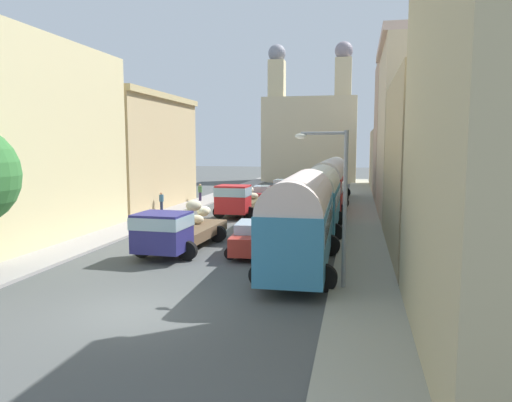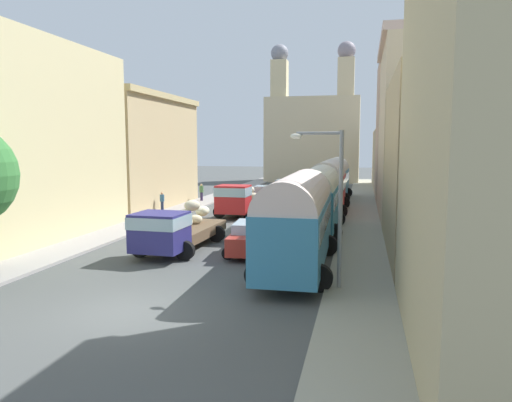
# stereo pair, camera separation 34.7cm
# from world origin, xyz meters

# --- Properties ---
(ground_plane) EXTENTS (154.00, 154.00, 0.00)m
(ground_plane) POSITION_xyz_m (0.00, 27.00, 0.00)
(ground_plane) COLOR #4C4F4F
(sidewalk_left) EXTENTS (2.50, 70.00, 0.14)m
(sidewalk_left) POSITION_xyz_m (-7.25, 27.00, 0.07)
(sidewalk_left) COLOR #9B9693
(sidewalk_left) RESTS_ON ground
(sidewalk_right) EXTENTS (2.50, 70.00, 0.14)m
(sidewalk_right) POSITION_xyz_m (7.25, 27.00, 0.07)
(sidewalk_right) COLOR #9B9B8A
(sidewalk_right) RESTS_ON ground
(building_left_1) EXTENTS (5.62, 13.04, 10.97)m
(building_left_1) POSITION_xyz_m (-11.31, 10.04, 5.49)
(building_left_1) COLOR beige
(building_left_1) RESTS_ON ground
(building_left_2) EXTENTS (5.81, 14.02, 9.48)m
(building_left_2) POSITION_xyz_m (-11.14, 23.96, 4.76)
(building_left_2) COLOR tan
(building_left_2) RESTS_ON ground
(building_right_1) EXTENTS (5.49, 11.87, 8.50)m
(building_right_1) POSITION_xyz_m (11.24, 10.94, 4.25)
(building_right_1) COLOR tan
(building_right_1) RESTS_ON ground
(building_right_2) EXTENTS (6.30, 12.20, 12.78)m
(building_right_2) POSITION_xyz_m (11.37, 23.44, 6.42)
(building_right_2) COLOR beige
(building_right_2) RESTS_ON ground
(building_right_3) EXTENTS (4.73, 9.50, 13.16)m
(building_right_3) POSITION_xyz_m (10.86, 35.08, 6.58)
(building_right_3) COLOR tan
(building_right_3) RESTS_ON ground
(building_right_4) EXTENTS (4.81, 14.63, 7.11)m
(building_right_4) POSITION_xyz_m (10.90, 47.64, 3.55)
(building_right_4) COLOR tan
(building_right_4) RESTS_ON ground
(distant_church) EXTENTS (13.35, 6.18, 19.51)m
(distant_church) POSITION_xyz_m (0.00, 56.81, 6.74)
(distant_church) COLOR beige
(distant_church) RESTS_ON ground
(parked_bus_0) EXTENTS (3.40, 9.50, 4.11)m
(parked_bus_0) POSITION_xyz_m (4.60, 6.50, 2.28)
(parked_bus_0) COLOR teal
(parked_bus_0) RESTS_ON ground
(parked_bus_1) EXTENTS (3.29, 8.26, 4.00)m
(parked_bus_1) POSITION_xyz_m (4.60, 15.50, 2.21)
(parked_bus_1) COLOR teal
(parked_bus_1) RESTS_ON ground
(parked_bus_2) EXTENTS (3.35, 8.50, 4.12)m
(parked_bus_2) POSITION_xyz_m (4.60, 24.50, 2.27)
(parked_bus_2) COLOR red
(parked_bus_2) RESTS_ON ground
(parked_bus_3) EXTENTS (3.35, 8.54, 4.10)m
(parked_bus_3) POSITION_xyz_m (4.60, 33.50, 2.27)
(parked_bus_3) COLOR teal
(parked_bus_3) RESTS_ON ground
(cargo_truck_0) EXTENTS (3.35, 7.45, 2.43)m
(cargo_truck_0) POSITION_xyz_m (-1.79, 8.54, 1.19)
(cargo_truck_0) COLOR navy
(cargo_truck_0) RESTS_ON ground
(cargo_truck_1) EXTENTS (3.23, 6.96, 2.45)m
(cargo_truck_1) POSITION_xyz_m (-1.79, 21.05, 1.25)
(cargo_truck_1) COLOR red
(cargo_truck_1) RESTS_ON ground
(car_0) EXTENTS (2.28, 3.80, 1.64)m
(car_0) POSITION_xyz_m (-1.61, 29.12, 0.81)
(car_0) COLOR #B3272F
(car_0) RESTS_ON ground
(car_1) EXTENTS (2.32, 4.19, 1.58)m
(car_1) POSITION_xyz_m (-1.21, 38.30, 0.79)
(car_1) COLOR #A83428
(car_1) RESTS_ON ground
(car_2) EXTENTS (2.54, 4.39, 1.58)m
(car_2) POSITION_xyz_m (1.99, 8.99, 0.81)
(car_2) COLOR #B02F23
(car_2) RESTS_ON ground
(car_3) EXTENTS (2.32, 4.39, 1.54)m
(car_3) POSITION_xyz_m (1.51, 18.17, 0.77)
(car_3) COLOR #3389CA
(car_3) RESTS_ON ground
(car_4) EXTENTS (2.34, 4.40, 1.57)m
(car_4) POSITION_xyz_m (1.80, 26.12, 0.79)
(car_4) COLOR #1F1A2E
(car_4) RESTS_ON ground
(pedestrian_0) EXTENTS (0.47, 0.47, 1.68)m
(pedestrian_0) POSITION_xyz_m (-7.99, 21.20, 0.96)
(pedestrian_0) COLOR #232D4A
(pedestrian_0) RESTS_ON ground
(pedestrian_1) EXTENTS (0.50, 0.50, 1.72)m
(pedestrian_1) POSITION_xyz_m (-7.47, 29.08, 0.97)
(pedestrian_1) COLOR #2E2345
(pedestrian_1) RESTS_ON ground
(streetlamp_near) EXTENTS (1.92, 0.28, 5.84)m
(streetlamp_near) POSITION_xyz_m (6.21, 3.82, 3.56)
(streetlamp_near) COLOR gray
(streetlamp_near) RESTS_ON ground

